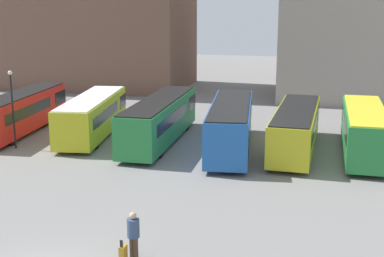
{
  "coord_description": "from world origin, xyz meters",
  "views": [
    {
      "loc": [
        9.15,
        -15.43,
        9.59
      ],
      "look_at": [
        1.7,
        15.84,
        1.87
      ],
      "focal_mm": 50.0,
      "sensor_mm": 36.0,
      "label": 1
    }
  ],
  "objects_px": {
    "traveler": "(133,231)",
    "bus_0": "(21,111)",
    "bus_3": "(231,124)",
    "lamp_post_0": "(12,103)",
    "suitcase": "(123,254)",
    "bus_5": "(365,130)",
    "bus_2": "(160,118)",
    "bus_4": "(296,128)",
    "bus_1": "(93,115)"
  },
  "relations": [
    {
      "from": "bus_3",
      "to": "suitcase",
      "type": "distance_m",
      "value": 16.53
    },
    {
      "from": "suitcase",
      "to": "bus_0",
      "type": "bearing_deg",
      "value": 41.96
    },
    {
      "from": "bus_2",
      "to": "bus_3",
      "type": "bearing_deg",
      "value": -101.24
    },
    {
      "from": "bus_0",
      "to": "traveler",
      "type": "bearing_deg",
      "value": -143.31
    },
    {
      "from": "bus_0",
      "to": "bus_5",
      "type": "height_order",
      "value": "bus_5"
    },
    {
      "from": "bus_2",
      "to": "bus_4",
      "type": "bearing_deg",
      "value": -92.16
    },
    {
      "from": "bus_4",
      "to": "bus_5",
      "type": "bearing_deg",
      "value": -87.69
    },
    {
      "from": "bus_3",
      "to": "bus_4",
      "type": "distance_m",
      "value": 4.24
    },
    {
      "from": "bus_0",
      "to": "bus_1",
      "type": "relative_size",
      "value": 1.06
    },
    {
      "from": "bus_0",
      "to": "bus_3",
      "type": "xyz_separation_m",
      "value": [
        15.9,
        -1.12,
        0.09
      ]
    },
    {
      "from": "bus_1",
      "to": "bus_2",
      "type": "distance_m",
      "value": 5.18
    },
    {
      "from": "bus_2",
      "to": "bus_3",
      "type": "relative_size",
      "value": 1.05
    },
    {
      "from": "bus_3",
      "to": "traveler",
      "type": "relative_size",
      "value": 6.25
    },
    {
      "from": "bus_0",
      "to": "traveler",
      "type": "height_order",
      "value": "bus_0"
    },
    {
      "from": "bus_3",
      "to": "bus_2",
      "type": "bearing_deg",
      "value": 73.55
    },
    {
      "from": "suitcase",
      "to": "lamp_post_0",
      "type": "height_order",
      "value": "lamp_post_0"
    },
    {
      "from": "bus_2",
      "to": "bus_5",
      "type": "bearing_deg",
      "value": -91.73
    },
    {
      "from": "bus_3",
      "to": "bus_4",
      "type": "height_order",
      "value": "bus_3"
    },
    {
      "from": "bus_1",
      "to": "bus_5",
      "type": "xyz_separation_m",
      "value": [
        18.71,
        -0.49,
        0.06
      ]
    },
    {
      "from": "bus_3",
      "to": "bus_0",
      "type": "bearing_deg",
      "value": 79.77
    },
    {
      "from": "bus_5",
      "to": "suitcase",
      "type": "distance_m",
      "value": 19.81
    },
    {
      "from": "bus_4",
      "to": "bus_5",
      "type": "height_order",
      "value": "bus_5"
    },
    {
      "from": "bus_1",
      "to": "suitcase",
      "type": "distance_m",
      "value": 19.81
    },
    {
      "from": "bus_5",
      "to": "traveler",
      "type": "bearing_deg",
      "value": 150.68
    },
    {
      "from": "bus_0",
      "to": "bus_5",
      "type": "xyz_separation_m",
      "value": [
        24.35,
        -0.37,
        0.02
      ]
    },
    {
      "from": "traveler",
      "to": "bus_3",
      "type": "bearing_deg",
      "value": -1.63
    },
    {
      "from": "bus_4",
      "to": "suitcase",
      "type": "height_order",
      "value": "bus_4"
    },
    {
      "from": "bus_5",
      "to": "bus_3",
      "type": "bearing_deg",
      "value": 95.45
    },
    {
      "from": "bus_1",
      "to": "bus_5",
      "type": "bearing_deg",
      "value": -99.32
    },
    {
      "from": "bus_3",
      "to": "suitcase",
      "type": "bearing_deg",
      "value": 169.06
    },
    {
      "from": "bus_0",
      "to": "bus_2",
      "type": "relative_size",
      "value": 0.94
    },
    {
      "from": "bus_4",
      "to": "bus_5",
      "type": "relative_size",
      "value": 1.07
    },
    {
      "from": "bus_4",
      "to": "traveler",
      "type": "distance_m",
      "value": 17.52
    },
    {
      "from": "suitcase",
      "to": "lamp_post_0",
      "type": "bearing_deg",
      "value": 45.55
    },
    {
      "from": "bus_3",
      "to": "bus_5",
      "type": "height_order",
      "value": "bus_3"
    },
    {
      "from": "bus_4",
      "to": "bus_1",
      "type": "bearing_deg",
      "value": 90.11
    },
    {
      "from": "bus_1",
      "to": "lamp_post_0",
      "type": "bearing_deg",
      "value": 131.11
    },
    {
      "from": "bus_0",
      "to": "lamp_post_0",
      "type": "height_order",
      "value": "lamp_post_0"
    },
    {
      "from": "bus_0",
      "to": "suitcase",
      "type": "bearing_deg",
      "value": -144.54
    },
    {
      "from": "traveler",
      "to": "bus_0",
      "type": "bearing_deg",
      "value": 43.19
    },
    {
      "from": "lamp_post_0",
      "to": "bus_2",
      "type": "bearing_deg",
      "value": 23.91
    },
    {
      "from": "bus_1",
      "to": "bus_3",
      "type": "distance_m",
      "value": 10.34
    },
    {
      "from": "bus_5",
      "to": "lamp_post_0",
      "type": "distance_m",
      "value": 22.78
    },
    {
      "from": "bus_3",
      "to": "lamp_post_0",
      "type": "distance_m",
      "value": 14.36
    },
    {
      "from": "bus_0",
      "to": "lamp_post_0",
      "type": "relative_size",
      "value": 2.19
    },
    {
      "from": "bus_0",
      "to": "bus_3",
      "type": "height_order",
      "value": "bus_3"
    },
    {
      "from": "bus_5",
      "to": "bus_0",
      "type": "bearing_deg",
      "value": 89.51
    },
    {
      "from": "bus_0",
      "to": "lamp_post_0",
      "type": "distance_m",
      "value": 4.79
    },
    {
      "from": "bus_1",
      "to": "bus_3",
      "type": "xyz_separation_m",
      "value": [
        10.27,
        -1.24,
        0.13
      ]
    },
    {
      "from": "traveler",
      "to": "suitcase",
      "type": "height_order",
      "value": "traveler"
    }
  ]
}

